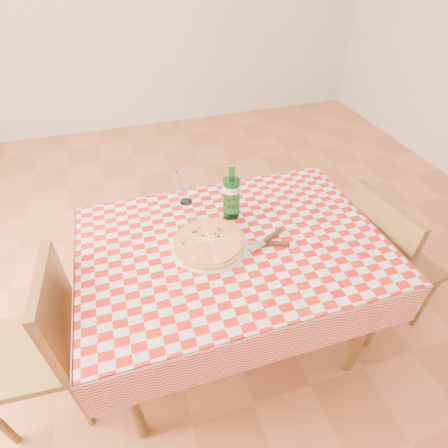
# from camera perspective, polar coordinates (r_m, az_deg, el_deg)

# --- Properties ---
(dining_table) EXTENTS (1.20, 0.80, 0.75)m
(dining_table) POSITION_cam_1_polar(r_m,az_deg,el_deg) (1.57, 1.35, -5.61)
(dining_table) COLOR brown
(dining_table) RESTS_ON ground
(tablecloth) EXTENTS (1.30, 0.90, 0.01)m
(tablecloth) POSITION_cam_1_polar(r_m,az_deg,el_deg) (1.51, 1.40, -3.12)
(tablecloth) COLOR #B1130A
(tablecloth) RESTS_ON dining_table
(chair_near) EXTENTS (0.44, 0.44, 0.88)m
(chair_near) POSITION_cam_1_polar(r_m,az_deg,el_deg) (1.97, 24.51, -4.96)
(chair_near) COLOR brown
(chair_near) RESTS_ON ground
(chair_far) EXTENTS (0.41, 0.41, 0.86)m
(chair_far) POSITION_cam_1_polar(r_m,az_deg,el_deg) (1.70, -27.34, -16.35)
(chair_far) COLOR brown
(chair_far) RESTS_ON ground
(pizza_plate) EXTENTS (0.34, 0.34, 0.04)m
(pizza_plate) POSITION_cam_1_polar(r_m,az_deg,el_deg) (1.48, -2.39, -2.99)
(pizza_plate) COLOR #D48B46
(pizza_plate) RESTS_ON tablecloth
(water_bottle) EXTENTS (0.11, 0.11, 0.29)m
(water_bottle) POSITION_cam_1_polar(r_m,az_deg,el_deg) (1.56, 1.24, 5.54)
(water_bottle) COLOR #175F25
(water_bottle) RESTS_ON tablecloth
(wine_glass) EXTENTS (0.08, 0.08, 0.18)m
(wine_glass) POSITION_cam_1_polar(r_m,az_deg,el_deg) (1.68, -6.42, 6.00)
(wine_glass) COLOR silver
(wine_glass) RESTS_ON tablecloth
(cutlery) EXTENTS (0.28, 0.24, 0.03)m
(cutlery) POSITION_cam_1_polar(r_m,az_deg,el_deg) (1.50, 6.64, -2.88)
(cutlery) COLOR silver
(cutlery) RESTS_ON tablecloth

